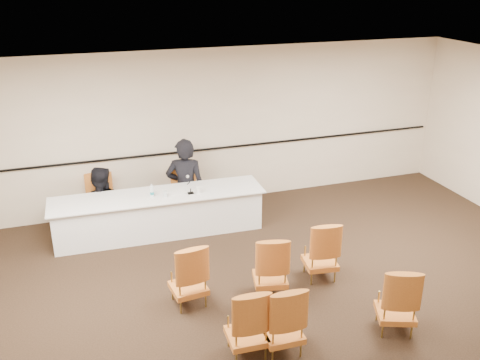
% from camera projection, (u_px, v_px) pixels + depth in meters
% --- Properties ---
extents(floor, '(10.00, 10.00, 0.00)m').
position_uv_depth(floor, '(285.00, 317.00, 7.13)').
color(floor, black).
rests_on(floor, ground).
extents(ceiling, '(10.00, 10.00, 0.00)m').
position_uv_depth(ceiling, '(294.00, 96.00, 6.01)').
color(ceiling, white).
rests_on(ceiling, ground).
extents(wall_back, '(10.00, 0.04, 3.00)m').
position_uv_depth(wall_back, '(205.00, 129.00, 10.09)').
color(wall_back, beige).
rests_on(wall_back, ground).
extents(wall_rail, '(9.80, 0.04, 0.03)m').
position_uv_depth(wall_rail, '(206.00, 149.00, 10.20)').
color(wall_rail, black).
rests_on(wall_rail, wall_back).
extents(panel_table, '(3.66, 0.96, 0.73)m').
position_uv_depth(panel_table, '(159.00, 214.00, 9.26)').
color(panel_table, silver).
rests_on(panel_table, ground).
extents(panelist_main, '(0.82, 0.67, 1.95)m').
position_uv_depth(panelist_main, '(186.00, 189.00, 9.84)').
color(panelist_main, black).
rests_on(panelist_main, ground).
extents(panelist_main_chair, '(0.52, 0.52, 0.95)m').
position_uv_depth(panelist_main_chair, '(186.00, 192.00, 9.86)').
color(panelist_main_chair, '#A7491E').
rests_on(panelist_main_chair, ground).
extents(panelist_second, '(0.93, 0.81, 1.62)m').
position_uv_depth(panelist_second, '(102.00, 210.00, 9.51)').
color(panelist_second, black).
rests_on(panelist_second, ground).
extents(panelist_second_chair, '(0.52, 0.52, 0.95)m').
position_uv_depth(panelist_second_chair, '(101.00, 202.00, 9.45)').
color(panelist_second_chair, '#A7491E').
rests_on(panelist_second_chair, ground).
extents(papers, '(0.36, 0.31, 0.00)m').
position_uv_depth(papers, '(177.00, 192.00, 9.21)').
color(papers, white).
rests_on(papers, panel_table).
extents(microphone, '(0.12, 0.21, 0.29)m').
position_uv_depth(microphone, '(190.00, 186.00, 9.11)').
color(microphone, black).
rests_on(microphone, panel_table).
extents(water_bottle, '(0.08, 0.08, 0.22)m').
position_uv_depth(water_bottle, '(152.00, 190.00, 9.01)').
color(water_bottle, teal).
rests_on(water_bottle, panel_table).
extents(drinking_glass, '(0.08, 0.08, 0.10)m').
position_uv_depth(drinking_glass, '(165.00, 194.00, 9.02)').
color(drinking_glass, silver).
rests_on(drinking_glass, panel_table).
extents(coffee_cup, '(0.10, 0.10, 0.12)m').
position_uv_depth(coffee_cup, '(198.00, 190.00, 9.15)').
color(coffee_cup, white).
rests_on(coffee_cup, panel_table).
extents(aud_chair_front_left, '(0.55, 0.55, 0.95)m').
position_uv_depth(aud_chair_front_left, '(188.00, 274.00, 7.26)').
color(aud_chair_front_left, '#A7491E').
rests_on(aud_chair_front_left, ground).
extents(aud_chair_front_mid, '(0.60, 0.60, 0.95)m').
position_uv_depth(aud_chair_front_mid, '(270.00, 265.00, 7.47)').
color(aud_chair_front_mid, '#A7491E').
rests_on(aud_chair_front_mid, ground).
extents(aud_chair_front_right, '(0.57, 0.57, 0.95)m').
position_uv_depth(aud_chair_front_right, '(321.00, 249.00, 7.89)').
color(aud_chair_front_right, '#A7491E').
rests_on(aud_chair_front_right, ground).
extents(aud_chair_back_left, '(0.52, 0.52, 0.95)m').
position_uv_depth(aud_chair_back_left, '(247.00, 320.00, 6.31)').
color(aud_chair_back_left, '#A7491E').
rests_on(aud_chair_back_left, ground).
extents(aud_chair_back_mid, '(0.51, 0.51, 0.95)m').
position_uv_depth(aud_chair_back_mid, '(282.00, 318.00, 6.35)').
color(aud_chair_back_mid, '#A7491E').
rests_on(aud_chair_back_mid, ground).
extents(aud_chair_back_right, '(0.65, 0.65, 0.95)m').
position_uv_depth(aud_chair_back_right, '(397.00, 298.00, 6.73)').
color(aud_chair_back_right, '#A7491E').
rests_on(aud_chair_back_right, ground).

